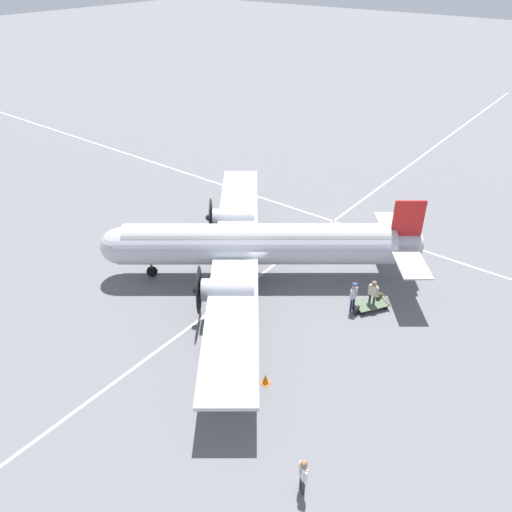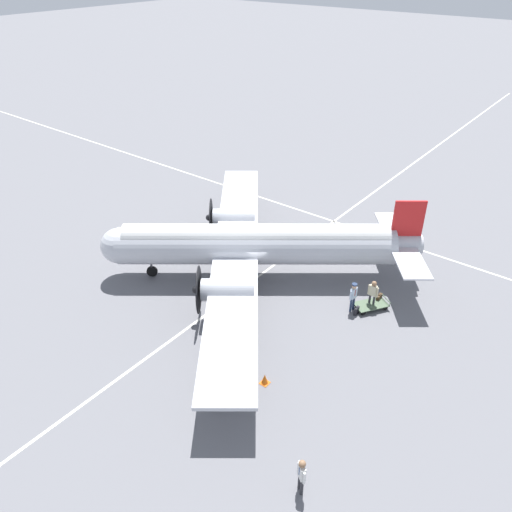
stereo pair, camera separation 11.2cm
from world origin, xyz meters
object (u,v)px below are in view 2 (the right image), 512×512
at_px(passenger_boarding, 353,294).
at_px(baggage_cart, 371,305).
at_px(suitcase_upright_spare, 379,299).
at_px(ramp_agent, 373,292).
at_px(airliner_main, 250,244).
at_px(traffic_cone, 265,379).
at_px(crew_foreground, 302,473).
at_px(suitcase_near_door, 356,311).

distance_m(passenger_boarding, baggage_cart, 1.50).
xyz_separation_m(suitcase_upright_spare, baggage_cart, (-0.77, 0.09, -0.01)).
height_order(passenger_boarding, baggage_cart, passenger_boarding).
height_order(passenger_boarding, suitcase_upright_spare, passenger_boarding).
bearing_deg(ramp_agent, airliner_main, 11.58).
relative_size(passenger_boarding, traffic_cone, 3.34).
relative_size(airliner_main, ramp_agent, 11.61).
height_order(crew_foreground, baggage_cart, crew_foreground).
bearing_deg(baggage_cart, suitcase_near_door, 9.75).
height_order(crew_foreground, passenger_boarding, passenger_boarding).
xyz_separation_m(crew_foreground, suitcase_upright_spare, (13.04, 3.03, -0.83)).
distance_m(crew_foreground, traffic_cone, 5.89).
xyz_separation_m(passenger_boarding, ramp_agent, (0.92, -0.78, -0.03)).
bearing_deg(ramp_agent, crew_foreground, 103.19).
distance_m(crew_foreground, passenger_boarding, 12.08).
distance_m(suitcase_near_door, suitcase_upright_spare, 1.86).
bearing_deg(passenger_boarding, ramp_agent, 147.49).
height_order(ramp_agent, traffic_cone, ramp_agent).
height_order(ramp_agent, baggage_cart, ramp_agent).
height_order(ramp_agent, suitcase_upright_spare, ramp_agent).
bearing_deg(suitcase_upright_spare, baggage_cart, 173.24).
xyz_separation_m(crew_foreground, traffic_cone, (3.68, 4.51, -0.86)).
bearing_deg(ramp_agent, suitcase_near_door, 68.71).
relative_size(ramp_agent, traffic_cone, 3.33).
distance_m(airliner_main, crew_foreground, 15.21).
distance_m(airliner_main, suitcase_near_door, 7.63).
xyz_separation_m(passenger_boarding, traffic_cone, (-7.73, 0.56, -0.92)).
bearing_deg(traffic_cone, crew_foreground, -129.22).
bearing_deg(baggage_cart, traffic_cone, 24.13).
relative_size(ramp_agent, suitcase_upright_spare, 3.05).
distance_m(crew_foreground, suitcase_upright_spare, 13.41).
bearing_deg(crew_foreground, ramp_agent, -40.39).
xyz_separation_m(airliner_main, ramp_agent, (1.75, -7.68, -1.24)).
height_order(airliner_main, ramp_agent, airliner_main).
relative_size(suitcase_near_door, traffic_cone, 0.92).
height_order(airliner_main, suitcase_upright_spare, airliner_main).
bearing_deg(baggage_cart, ramp_agent, -107.28).
distance_m(airliner_main, ramp_agent, 7.97).
bearing_deg(ramp_agent, baggage_cart, 128.15).
distance_m(crew_foreground, ramp_agent, 12.73).
bearing_deg(suitcase_upright_spare, suitcase_near_door, 163.35).
bearing_deg(airliner_main, suitcase_upright_spare, 159.75).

